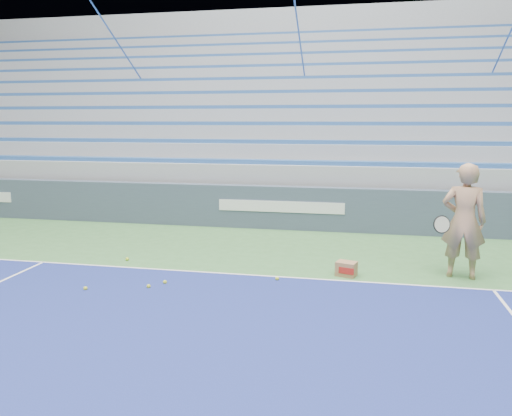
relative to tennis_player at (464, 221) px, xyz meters
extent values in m
cube|color=white|center=(-3.71, -0.66, -1.01)|extent=(10.97, 0.05, 0.00)
cube|color=#3B485A|center=(-3.71, 3.34, -0.47)|extent=(30.00, 0.30, 1.10)
cube|color=white|center=(-3.71, 3.18, -0.42)|extent=(3.20, 0.02, 0.28)
cube|color=#979B9F|center=(-3.71, 7.89, -0.47)|extent=(30.00, 8.50, 1.10)
cube|color=#979B9F|center=(-3.71, 7.89, 0.33)|extent=(30.00, 8.50, 0.50)
cube|color=#2A5498|center=(-3.71, 4.02, 0.63)|extent=(29.60, 0.42, 0.11)
cube|color=#979B9F|center=(-3.71, 8.32, 0.83)|extent=(30.00, 7.65, 0.50)
cube|color=#2A5498|center=(-3.71, 4.87, 1.13)|extent=(29.60, 0.42, 0.11)
cube|color=#979B9F|center=(-3.71, 8.74, 1.33)|extent=(30.00, 6.80, 0.50)
cube|color=#2A5498|center=(-3.71, 5.72, 1.63)|extent=(29.60, 0.42, 0.11)
cube|color=#979B9F|center=(-3.71, 9.17, 1.83)|extent=(30.00, 5.95, 0.50)
cube|color=#2A5498|center=(-3.71, 6.57, 2.13)|extent=(29.60, 0.42, 0.11)
cube|color=#979B9F|center=(-3.71, 9.59, 2.33)|extent=(30.00, 5.10, 0.50)
cube|color=#2A5498|center=(-3.71, 7.42, 2.63)|extent=(29.60, 0.42, 0.11)
cube|color=#979B9F|center=(-3.71, 10.02, 2.83)|extent=(30.00, 4.25, 0.50)
cube|color=#2A5498|center=(-3.71, 8.27, 3.13)|extent=(29.60, 0.42, 0.11)
cube|color=#979B9F|center=(-3.71, 10.44, 3.33)|extent=(30.00, 3.40, 0.50)
cube|color=#2A5498|center=(-3.71, 9.12, 3.63)|extent=(29.60, 0.42, 0.11)
cube|color=#979B9F|center=(-3.71, 10.87, 3.83)|extent=(30.00, 2.55, 0.50)
cube|color=#2A5498|center=(-3.71, 9.97, 4.13)|extent=(29.60, 0.42, 0.11)
cube|color=#979B9F|center=(-3.71, 11.29, 4.33)|extent=(30.00, 1.70, 0.50)
cube|color=#2A5498|center=(-3.71, 10.82, 4.63)|extent=(29.60, 0.42, 0.11)
cube|color=#979B9F|center=(-3.71, 11.72, 4.83)|extent=(30.00, 0.85, 0.50)
cube|color=#2A5498|center=(-3.71, 11.67, 5.13)|extent=(29.60, 0.42, 0.11)
cube|color=#979B9F|center=(-3.71, 12.44, 2.63)|extent=(31.00, 0.40, 7.30)
cylinder|color=#315AAC|center=(-9.71, 7.89, 3.58)|extent=(0.05, 8.53, 5.04)
cylinder|color=#315AAC|center=(-3.71, 7.89, 3.58)|extent=(0.05, 8.53, 5.04)
cylinder|color=#315AAC|center=(2.29, 7.89, 3.58)|extent=(0.05, 8.53, 5.04)
imported|color=tan|center=(0.00, 0.00, 0.00)|extent=(0.81, 0.60, 2.04)
cylinder|color=black|center=(-0.35, -0.25, -0.07)|extent=(0.12, 0.27, 0.08)
cylinder|color=beige|center=(-0.45, -0.53, 0.03)|extent=(0.29, 0.16, 0.28)
torus|color=black|center=(-0.45, -0.53, 0.03)|extent=(0.31, 0.18, 0.30)
cube|color=#936A47|center=(-1.99, -0.32, -0.89)|extent=(0.41, 0.35, 0.26)
cube|color=#B21E19|center=(-1.99, -0.45, -0.89)|extent=(0.27, 0.09, 0.12)
sphere|color=#C9D62B|center=(-3.16, -0.84, -0.99)|extent=(0.07, 0.07, 0.07)
sphere|color=#C9D62B|center=(-6.28, -0.19, -0.99)|extent=(0.07, 0.07, 0.07)
sphere|color=#C9D62B|center=(-5.20, -1.65, -0.99)|extent=(0.07, 0.07, 0.07)
sphere|color=#C9D62B|center=(-6.17, -1.96, -0.99)|extent=(0.07, 0.07, 0.07)
sphere|color=#C9D62B|center=(-5.01, -1.40, -0.99)|extent=(0.07, 0.07, 0.07)
camera|label=1|loc=(-1.88, -9.08, 1.75)|focal=35.00mm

